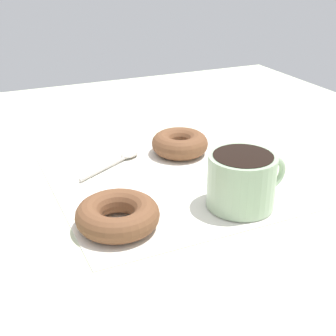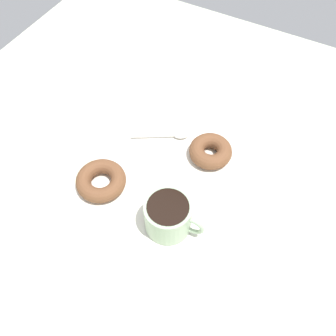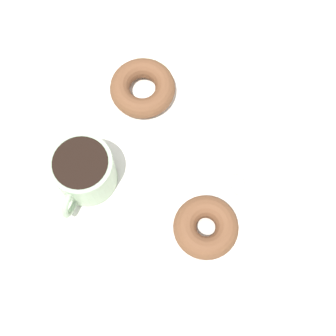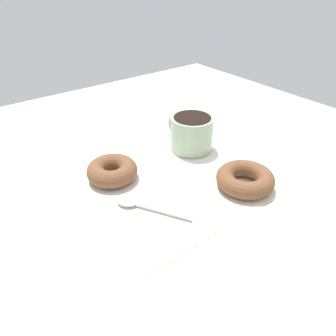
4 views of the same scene
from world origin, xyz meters
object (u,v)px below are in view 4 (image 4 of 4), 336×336
Objects in this scene: spoon at (136,204)px; coffee_cup at (191,132)px; donut_far at (245,179)px; donut_near_cup at (112,171)px.

coffee_cup is at bearing -64.50° from spoon.
donut_far is at bearing -110.83° from spoon.
coffee_cup is 23.17cm from spoon.
donut_near_cup is 24.92cm from donut_far.
donut_far is at bearing -133.52° from donut_near_cup.
donut_near_cup is 10.04cm from spoon.
coffee_cup reaches higher than donut_near_cup.
coffee_cup is 19.79cm from donut_near_cup.
coffee_cup is 1.14× the size of donut_far.
spoon is (-9.90, 1.01, -1.32)cm from donut_near_cup.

